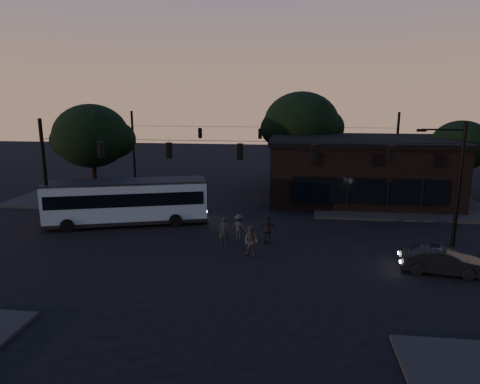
# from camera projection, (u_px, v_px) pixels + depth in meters

# --- Properties ---
(ground) EXTENTS (120.00, 120.00, 0.00)m
(ground) POSITION_uv_depth(u_px,v_px,m) (231.00, 260.00, 23.62)
(ground) COLOR black
(ground) RESTS_ON ground
(sidewalk_far_right) EXTENTS (14.00, 10.00, 0.15)m
(sidewalk_far_right) POSITION_uv_depth(u_px,v_px,m) (397.00, 204.00, 35.73)
(sidewalk_far_right) COLOR black
(sidewalk_far_right) RESTS_ON ground
(sidewalk_far_left) EXTENTS (14.00, 10.00, 0.15)m
(sidewalk_far_left) POSITION_uv_depth(u_px,v_px,m) (101.00, 196.00, 38.86)
(sidewalk_far_left) COLOR black
(sidewalk_far_left) RESTS_ON ground
(building) EXTENTS (15.40, 10.41, 5.40)m
(building) POSITION_uv_depth(u_px,v_px,m) (359.00, 169.00, 37.43)
(building) COLOR black
(building) RESTS_ON ground
(tree_behind) EXTENTS (7.60, 7.60, 9.43)m
(tree_behind) POSITION_uv_depth(u_px,v_px,m) (301.00, 124.00, 43.12)
(tree_behind) COLOR black
(tree_behind) RESTS_ON ground
(tree_right) EXTENTS (5.20, 5.20, 6.86)m
(tree_right) POSITION_uv_depth(u_px,v_px,m) (461.00, 146.00, 37.89)
(tree_right) COLOR black
(tree_right) RESTS_ON ground
(tree_left) EXTENTS (6.40, 6.40, 8.30)m
(tree_left) POSITION_uv_depth(u_px,v_px,m) (91.00, 136.00, 36.70)
(tree_left) COLOR black
(tree_left) RESTS_ON ground
(signal_rig_near) EXTENTS (26.24, 0.30, 7.50)m
(signal_rig_near) POSITION_uv_depth(u_px,v_px,m) (240.00, 169.00, 26.54)
(signal_rig_near) COLOR black
(signal_rig_near) RESTS_ON ground
(signal_rig_far) EXTENTS (26.24, 0.30, 7.50)m
(signal_rig_far) POSITION_uv_depth(u_px,v_px,m) (260.00, 145.00, 42.09)
(signal_rig_far) COLOR black
(signal_rig_far) RESTS_ON ground
(bus) EXTENTS (11.38, 5.69, 3.13)m
(bus) POSITION_uv_depth(u_px,v_px,m) (127.00, 200.00, 30.09)
(bus) COLOR gray
(bus) RESTS_ON ground
(car) EXTENTS (4.18, 1.98, 1.32)m
(car) POSITION_uv_depth(u_px,v_px,m) (442.00, 261.00, 21.78)
(car) COLOR black
(car) RESTS_ON ground
(pedestrian_a) EXTENTS (0.72, 0.53, 1.81)m
(pedestrian_a) POSITION_uv_depth(u_px,v_px,m) (224.00, 231.00, 25.79)
(pedestrian_a) COLOR black
(pedestrian_a) RESTS_ON ground
(pedestrian_b) EXTENTS (1.07, 0.98, 1.77)m
(pedestrian_b) POSITION_uv_depth(u_px,v_px,m) (251.00, 241.00, 24.03)
(pedestrian_b) COLOR #373332
(pedestrian_b) RESTS_ON ground
(pedestrian_c) EXTENTS (1.14, 0.65, 1.82)m
(pedestrian_c) POSITION_uv_depth(u_px,v_px,m) (268.00, 230.00, 26.11)
(pedestrian_c) COLOR black
(pedestrian_c) RESTS_ON ground
(pedestrian_d) EXTENTS (1.24, 0.96, 1.69)m
(pedestrian_d) POSITION_uv_depth(u_px,v_px,m) (239.00, 227.00, 26.89)
(pedestrian_d) COLOR black
(pedestrian_d) RESTS_ON ground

